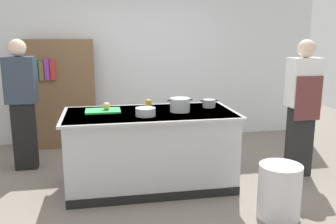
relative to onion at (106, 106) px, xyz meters
The scene contains 13 objects.
ground_plane 1.09m from the onion, 15.02° to the right, with size 10.00×10.00×0.00m, color slate.
back_wall 2.10m from the onion, 76.04° to the left, with size 6.40×0.12×3.00m, color silver.
counter_island 0.71m from the onion, 15.07° to the right, with size 1.98×0.98×0.90m.
cutting_board 0.07m from the onion, behind, with size 0.40×0.28×0.02m, color green.
onion is the anchor object (origin of this frame).
stock_pot 0.85m from the onion, 10.79° to the right, with size 0.30×0.23×0.16m.
sauce_pan 1.24m from the onion, ahead, with size 0.22×0.16×0.10m.
mixing_bowl 0.52m from the onion, 36.30° to the right, with size 0.22×0.22×0.09m, color #B7BABF.
juice_cup 0.52m from the onion, 12.31° to the left, with size 0.07×0.07×0.10m, color yellow.
trash_bin 2.10m from the onion, 34.60° to the right, with size 0.42×0.42×0.55m, color silver.
person_chef 2.41m from the onion, ahead, with size 0.38×0.25×1.72m.
person_guest 1.31m from the onion, 145.20° to the left, with size 0.38×0.24×1.72m.
bookshelf 1.81m from the onion, 112.79° to the left, with size 1.10×0.31×1.70m.
Camera 1 is at (-0.54, -4.03, 1.79)m, focal length 38.64 mm.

